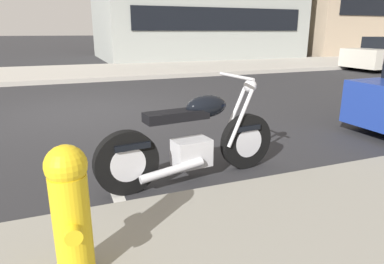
{
  "coord_description": "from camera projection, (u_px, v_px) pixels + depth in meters",
  "views": [
    {
      "loc": [
        -0.44,
        -7.15,
        1.59
      ],
      "look_at": [
        0.95,
        -3.61,
        0.47
      ],
      "focal_mm": 31.99,
      "sensor_mm": 36.0,
      "label": 1
    }
  ],
  "objects": [
    {
      "name": "ground_plane",
      "position": [
        84.0,
        112.0,
        6.98
      ],
      "size": [
        260.0,
        260.0,
        0.0
      ],
      "primitive_type": "plane",
      "color": "#28282B"
    },
    {
      "name": "fire_hydrant",
      "position": [
        71.0,
        210.0,
        1.99
      ],
      "size": [
        0.24,
        0.36,
        0.85
      ],
      "color": "gold",
      "rests_on": "sidewalk_near_curb"
    },
    {
      "name": "parking_stall_stripe",
      "position": [
        113.0,
        184.0,
        3.7
      ],
      "size": [
        0.12,
        2.2,
        0.01
      ],
      "primitive_type": "cube",
      "color": "silver",
      "rests_on": "ground"
    },
    {
      "name": "sidewalk_far_curb",
      "position": [
        321.0,
        62.0,
        17.22
      ],
      "size": [
        120.0,
        5.0,
        0.14
      ],
      "primitive_type": "cube",
      "color": "#ADA89E",
      "rests_on": "ground"
    },
    {
      "name": "parked_motorcycle",
      "position": [
        194.0,
        142.0,
        3.71
      ],
      "size": [
        2.13,
        0.63,
        1.13
      ],
      "rotation": [
        0.0,
        0.0,
        0.12
      ],
      "color": "black",
      "rests_on": "ground"
    }
  ]
}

